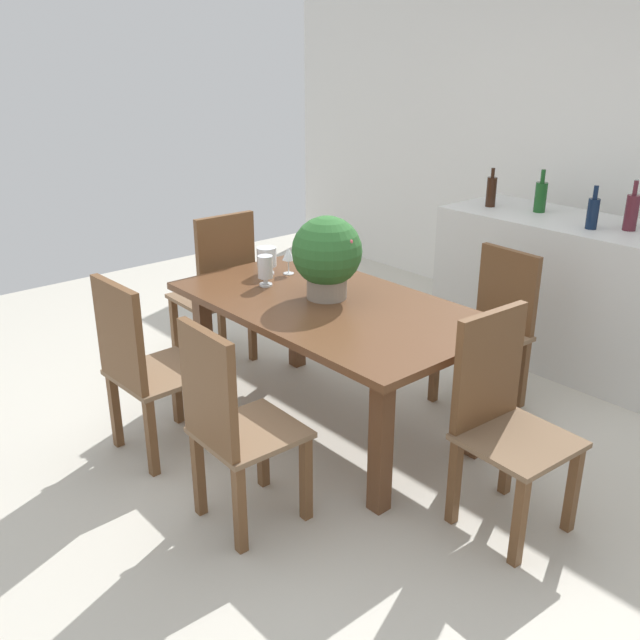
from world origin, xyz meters
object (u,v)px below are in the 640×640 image
Objects in this scene: chair_near_right at (230,421)px; kitchen_counter at (563,291)px; chair_near_left at (141,362)px; wine_bottle_green at (593,212)px; chair_foot_end at (502,412)px; flower_centerpiece at (327,255)px; crystal_vase_center_near at (267,258)px; dining_table at (331,320)px; wine_glass at (288,255)px; wine_bottle_tall at (491,191)px; chair_head_end at (219,285)px; chair_far_right at (494,321)px; crystal_vase_left at (265,268)px; wine_bottle_dark at (632,212)px; wine_bottle_amber at (541,196)px; wine_bottle_clear at (632,209)px.

kitchen_counter is (-0.06, 2.72, -0.04)m from chair_near_right.
chair_near_left is 2.81m from wine_bottle_green.
flower_centerpiece is (-1.18, 0.03, 0.44)m from chair_foot_end.
kitchen_counter is at bearing 27.10° from chair_foot_end.
chair_near_right is 5.87× the size of crystal_vase_center_near.
wine_glass reaches higher than dining_table.
wine_glass is (0.08, 0.10, 0.02)m from crystal_vase_center_near.
flower_centerpiece is 1.74m from wine_bottle_green.
chair_foot_end is 3.65× the size of wine_bottle_tall.
wine_bottle_tall is (-0.19, 1.69, 0.10)m from flower_centerpiece.
chair_far_right is at bearing 123.61° from chair_head_end.
chair_far_right is at bearing 49.99° from crystal_vase_left.
wine_bottle_green is at bearing 54.59° from crystal_vase_center_near.
flower_centerpiece is at bearing -103.15° from kitchen_counter.
chair_far_right is (-0.71, 0.92, -0.02)m from chair_foot_end.
chair_head_end is 3.45× the size of wine_bottle_dark.
chair_far_right is 3.46× the size of wine_bottle_tall.
kitchen_counter reaches higher than dining_table.
chair_foot_end reaches higher than chair_far_right.
chair_head_end is at bearing -122.13° from wine_bottle_amber.
chair_near_right is 1.00× the size of chair_near_left.
crystal_vase_center_near is at bearing -110.85° from wine_bottle_amber.
chair_head_end is at bearing -115.70° from wine_bottle_tall.
flower_centerpiece is 1.87m from kitchen_counter.
wine_bottle_green reaches higher than crystal_vase_left.
flower_centerpiece is at bearing -12.82° from wine_glass.
wine_bottle_tall is (-0.96, -0.08, -0.01)m from wine_bottle_dark.
chair_foot_end is 2.03m from wine_bottle_clear.
wine_bottle_amber reaches higher than crystal_vase_center_near.
crystal_vase_left is at bearing -160.92° from flower_centerpiece.
crystal_vase_left is 0.11× the size of kitchen_counter.
chair_far_right is 1.27m from wine_glass.
chair_far_right is 1.18m from wine_bottle_tall.
chair_near_left is 1.11m from flower_centerpiece.
wine_bottle_green reaches higher than chair_near_right.
chair_near_right is at bearing -43.56° from crystal_vase_center_near.
chair_near_left is at bearing -104.91° from kitchen_counter.
crystal_vase_center_near is at bearing -124.39° from wine_bottle_clear.
chair_far_right is at bearing 66.55° from dining_table.
wine_bottle_dark is at bearing 136.98° from chair_head_end.
wine_bottle_amber reaches higher than chair_foot_end.
chair_near_right is 2.72m from kitchen_counter.
crystal_vase_left reaches higher than dining_table.
crystal_vase_center_near is 0.62× the size of wine_bottle_green.
chair_near_left is 3.64× the size of wine_bottle_tall.
chair_near_left is 2.71m from wine_bottle_tall.
wine_bottle_amber reaches higher than wine_bottle_tall.
chair_far_right is 1.37m from crystal_vase_left.
chair_foot_end is 1.17m from chair_near_right.
chair_near_right is at bearing -96.49° from wine_bottle_dark.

